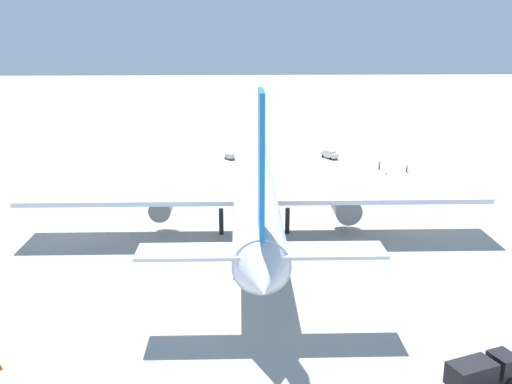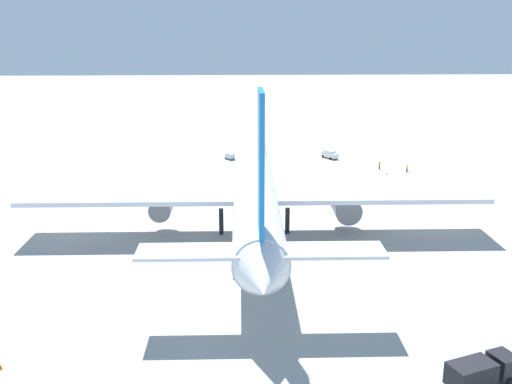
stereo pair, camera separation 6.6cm
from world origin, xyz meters
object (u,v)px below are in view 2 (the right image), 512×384
(traffic_cone_0, at_px, (387,173))
(airliner, at_px, (255,187))
(service_van, at_px, (330,154))
(ground_worker_0, at_px, (407,168))
(ground_worker_1, at_px, (379,165))
(traffic_cone_2, at_px, (1,367))
(baggage_cart_0, at_px, (230,156))
(service_truck_0, at_px, (482,371))

(traffic_cone_0, bearing_deg, airliner, 139.09)
(service_van, distance_m, ground_worker_0, 20.56)
(ground_worker_1, bearing_deg, traffic_cone_0, -175.07)
(traffic_cone_2, bearing_deg, airliner, -33.61)
(ground_worker_1, bearing_deg, ground_worker_0, -118.36)
(baggage_cart_0, bearing_deg, traffic_cone_0, -115.21)
(baggage_cart_0, distance_m, traffic_cone_0, 37.49)
(traffic_cone_0, bearing_deg, service_truck_0, 171.73)
(baggage_cart_0, xyz_separation_m, traffic_cone_0, (-15.96, -33.91, -0.52))
(baggage_cart_0, height_order, ground_worker_0, ground_worker_0)
(service_truck_0, relative_size, traffic_cone_2, 12.79)
(service_truck_0, distance_m, baggage_cart_0, 94.66)
(baggage_cart_0, bearing_deg, traffic_cone_2, 166.73)
(airliner, distance_m, baggage_cart_0, 50.73)
(service_truck_0, height_order, traffic_cone_2, service_truck_0)
(airliner, xyz_separation_m, traffic_cone_2, (-37.56, 24.97, -6.70))
(service_truck_0, relative_size, service_van, 1.48)
(ground_worker_1, height_order, traffic_cone_0, ground_worker_1)
(airliner, bearing_deg, traffic_cone_0, -40.91)
(service_truck_0, bearing_deg, traffic_cone_0, -8.27)
(ground_worker_0, xyz_separation_m, traffic_cone_0, (-2.08, 4.95, -0.57))
(airliner, relative_size, ground_worker_0, 46.02)
(traffic_cone_2, bearing_deg, service_van, -26.95)
(service_truck_0, height_order, baggage_cart_0, service_truck_0)
(service_van, height_order, traffic_cone_0, service_van)
(traffic_cone_0, bearing_deg, ground_worker_0, -67.23)
(service_van, bearing_deg, traffic_cone_0, -149.22)
(baggage_cart_0, relative_size, traffic_cone_2, 5.43)
(service_truck_0, height_order, traffic_cone_0, service_truck_0)
(airliner, height_order, traffic_cone_2, airliner)
(service_van, bearing_deg, ground_worker_1, -140.73)
(service_truck_0, bearing_deg, baggage_cart_0, 13.99)
(airliner, bearing_deg, ground_worker_0, -43.63)
(service_van, distance_m, traffic_cone_0, 19.12)
(ground_worker_0, relative_size, traffic_cone_2, 3.04)
(airliner, distance_m, ground_worker_0, 50.50)
(airliner, distance_m, traffic_cone_2, 45.60)
(airliner, relative_size, ground_worker_1, 43.70)
(baggage_cart_0, xyz_separation_m, traffic_cone_2, (-87.74, 20.70, -0.52))
(service_truck_0, relative_size, ground_worker_1, 4.00)
(service_truck_0, height_order, service_van, service_truck_0)
(service_truck_0, bearing_deg, ground_worker_0, -11.58)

